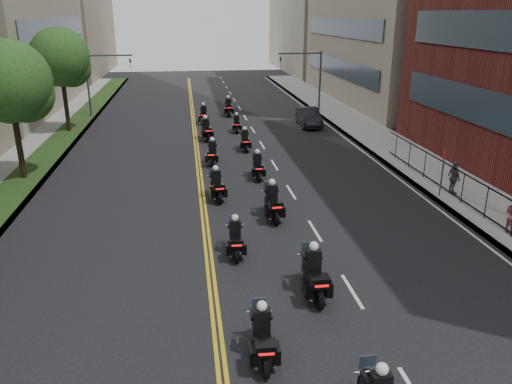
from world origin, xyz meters
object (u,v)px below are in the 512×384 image
motorcycle_7 (258,167)px  motorcycle_8 (212,154)px  motorcycle_5 (272,203)px  motorcycle_2 (262,337)px  motorcycle_3 (314,275)px  pedestrian_c (454,178)px  motorcycle_10 (206,130)px  motorcycle_11 (237,124)px  motorcycle_9 (245,141)px  motorcycle_6 (217,186)px  motorcycle_12 (204,115)px  motorcycle_4 (235,239)px  parked_sedan (309,117)px  motorcycle_13 (228,108)px

motorcycle_7 → motorcycle_8: size_ratio=0.99×
motorcycle_5 → motorcycle_8: motorcycle_5 is taller
motorcycle_7 → motorcycle_2: bearing=-95.3°
motorcycle_3 → motorcycle_7: motorcycle_3 is taller
motorcycle_7 → pedestrian_c: size_ratio=1.33×
motorcycle_5 → motorcycle_10: 15.60m
motorcycle_3 → motorcycle_2: bearing=-125.1°
motorcycle_11 → motorcycle_9: bearing=-86.8°
motorcycle_3 → motorcycle_6: motorcycle_3 is taller
motorcycle_12 → motorcycle_6: bearing=-85.9°
motorcycle_2 → motorcycle_9: motorcycle_2 is taller
motorcycle_4 → motorcycle_8: 12.47m
motorcycle_2 → motorcycle_6: 12.52m
parked_sedan → motorcycle_3: bearing=-100.2°
motorcycle_5 → parked_sedan: size_ratio=0.56×
motorcycle_3 → motorcycle_12: motorcycle_3 is taller
motorcycle_10 → motorcycle_11: size_ratio=1.18×
motorcycle_4 → motorcycle_5: 3.93m
pedestrian_c → motorcycle_6: bearing=81.8°
motorcycle_3 → motorcycle_5: 6.69m
motorcycle_7 → parked_sedan: motorcycle_7 is taller
motorcycle_8 → motorcycle_13: bearing=88.6°
motorcycle_2 → motorcycle_4: motorcycle_2 is taller
motorcycle_8 → motorcycle_9: motorcycle_8 is taller
motorcycle_8 → motorcycle_13: 15.57m
motorcycle_4 → motorcycle_9: motorcycle_4 is taller
motorcycle_10 → motorcycle_7: bearing=-82.8°
motorcycle_10 → motorcycle_13: motorcycle_13 is taller
motorcycle_10 → parked_sedan: (8.66, 3.81, 0.02)m
motorcycle_6 → motorcycle_7: 3.96m
motorcycle_6 → motorcycle_11: motorcycle_6 is taller
motorcycle_4 → parked_sedan: motorcycle_4 is taller
motorcycle_6 → motorcycle_9: motorcycle_6 is taller
motorcycle_3 → motorcycle_8: (-2.41, 15.79, -0.07)m
motorcycle_4 → motorcycle_13: (2.20, 27.86, 0.09)m
motorcycle_12 → motorcycle_13: size_ratio=0.96×
pedestrian_c → motorcycle_2: bearing=132.3°
motorcycle_12 → parked_sedan: bearing=-10.1°
motorcycle_6 → motorcycle_12: bearing=83.3°
motorcycle_6 → motorcycle_12: (0.13, 18.61, 0.01)m
motorcycle_9 → motorcycle_12: size_ratio=0.92×
motorcycle_2 → motorcycle_12: size_ratio=0.96×
pedestrian_c → motorcycle_12: bearing=28.7°
motorcycle_11 → motorcycle_13: 6.71m
motorcycle_7 → motorcycle_12: size_ratio=0.95×
parked_sedan → pedestrian_c: pedestrian_c is taller
motorcycle_4 → motorcycle_10: motorcycle_10 is taller
motorcycle_4 → motorcycle_3: bearing=-53.4°
motorcycle_2 → pedestrian_c: (11.52, 11.21, 0.33)m
motorcycle_9 → motorcycle_11: bearing=91.0°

